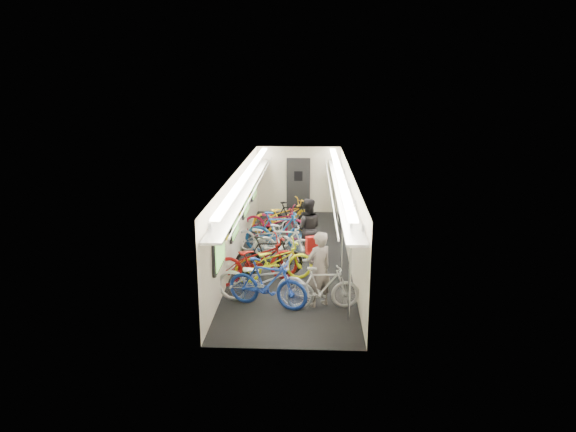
# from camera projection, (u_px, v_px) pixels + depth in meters

# --- Properties ---
(train_car_shell) EXTENTS (10.00, 10.00, 10.00)m
(train_car_shell) POSITION_uv_depth(u_px,v_px,m) (282.00, 192.00, 14.35)
(train_car_shell) COLOR black
(train_car_shell) RESTS_ON ground
(bicycle_0) EXTENTS (2.18, 1.16, 1.09)m
(bicycle_0) POSITION_uv_depth(u_px,v_px,m) (262.00, 280.00, 10.99)
(bicycle_0) COLOR silver
(bicycle_0) RESTS_ON ground
(bicycle_1) EXTENTS (1.86, 1.03, 1.08)m
(bicycle_1) POSITION_uv_depth(u_px,v_px,m) (267.00, 283.00, 10.84)
(bicycle_1) COLOR #1B3AA4
(bicycle_1) RESTS_ON ground
(bicycle_2) EXTENTS (2.26, 1.55, 1.13)m
(bicycle_2) POSITION_uv_depth(u_px,v_px,m) (256.00, 260.00, 12.17)
(bicycle_2) COLOR maroon
(bicycle_2) RESTS_ON ground
(bicycle_3) EXTENTS (1.70, 0.56, 1.01)m
(bicycle_3) POSITION_uv_depth(u_px,v_px,m) (269.00, 256.00, 12.65)
(bicycle_3) COLOR black
(bicycle_3) RESTS_ON ground
(bicycle_4) EXTENTS (2.02, 1.15, 1.00)m
(bicycle_4) POSITION_uv_depth(u_px,v_px,m) (274.00, 261.00, 12.28)
(bicycle_4) COLOR yellow
(bicycle_4) RESTS_ON ground
(bicycle_5) EXTENTS (1.72, 0.75, 1.00)m
(bicycle_5) POSITION_uv_depth(u_px,v_px,m) (284.00, 243.00, 13.65)
(bicycle_5) COLOR silver
(bicycle_5) RESTS_ON ground
(bicycle_6) EXTENTS (1.94, 1.32, 0.97)m
(bicycle_6) POSITION_uv_depth(u_px,v_px,m) (265.00, 238.00, 14.17)
(bicycle_6) COLOR #AFB1B4
(bicycle_6) RESTS_ON ground
(bicycle_7) EXTENTS (1.96, 0.63, 1.16)m
(bicycle_7) POSITION_uv_depth(u_px,v_px,m) (279.00, 232.00, 14.38)
(bicycle_7) COLOR #184D93
(bicycle_7) RESTS_ON ground
(bicycle_8) EXTENTS (2.10, 1.15, 1.05)m
(bicycle_8) POSITION_uv_depth(u_px,v_px,m) (275.00, 222.00, 15.60)
(bicycle_8) COLOR maroon
(bicycle_8) RESTS_ON ground
(bicycle_9) EXTENTS (1.73, 0.76, 1.00)m
(bicycle_9) POSITION_uv_depth(u_px,v_px,m) (291.00, 217.00, 16.24)
(bicycle_9) COLOR black
(bicycle_9) RESTS_ON ground
(bicycle_10) EXTENTS (2.16, 1.44, 1.07)m
(bicycle_10) POSITION_uv_depth(u_px,v_px,m) (283.00, 216.00, 16.22)
(bicycle_10) COLOR yellow
(bicycle_10) RESTS_ON ground
(bicycle_11) EXTENTS (1.62, 0.64, 0.94)m
(bicycle_11) POSITION_uv_depth(u_px,v_px,m) (323.00, 288.00, 10.77)
(bicycle_11) COLOR silver
(bicycle_11) RESTS_ON ground
(passenger_near) EXTENTS (0.72, 0.67, 1.66)m
(passenger_near) POSITION_uv_depth(u_px,v_px,m) (319.00, 269.00, 10.84)
(passenger_near) COLOR gray
(passenger_near) RESTS_ON ground
(passenger_mid) EXTENTS (0.83, 0.66, 1.64)m
(passenger_mid) POSITION_uv_depth(u_px,v_px,m) (307.00, 228.00, 13.84)
(passenger_mid) COLOR black
(passenger_mid) RESTS_ON ground
(backpack) EXTENTS (0.29, 0.21, 0.38)m
(backpack) POSITION_uv_depth(u_px,v_px,m) (312.00, 245.00, 10.97)
(backpack) COLOR #9D120F
(backpack) RESTS_ON passenger_near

